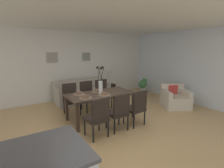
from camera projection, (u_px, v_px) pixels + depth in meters
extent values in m
plane|color=tan|center=(111.00, 131.00, 4.07)|extent=(9.00, 9.00, 0.00)
cube|color=white|center=(66.00, 66.00, 6.50)|extent=(9.00, 0.10, 2.60)
cube|color=white|center=(192.00, 67.00, 6.06)|extent=(0.10, 6.30, 2.60)
cube|color=white|center=(102.00, 17.00, 3.87)|extent=(9.00, 7.20, 0.08)
cube|color=#3D2D23|center=(101.00, 94.00, 4.66)|extent=(1.80, 0.91, 0.05)
cube|color=#3D2D23|center=(118.00, 99.00, 5.50)|extent=(0.07, 0.07, 0.69)
cube|color=#3D2D23|center=(67.00, 108.00, 4.62)|extent=(0.07, 0.07, 0.69)
cube|color=#3D2D23|center=(133.00, 106.00, 4.85)|extent=(0.07, 0.07, 0.69)
cube|color=#3D2D23|center=(77.00, 118.00, 3.96)|extent=(0.07, 0.07, 0.69)
cube|color=black|center=(96.00, 119.00, 3.76)|extent=(0.47, 0.47, 0.08)
cube|color=black|center=(101.00, 110.00, 3.55)|extent=(0.42, 0.09, 0.48)
cylinder|color=black|center=(99.00, 123.00, 4.06)|extent=(0.04, 0.04, 0.38)
cylinder|color=black|center=(85.00, 127.00, 3.84)|extent=(0.04, 0.04, 0.38)
cylinder|color=black|center=(108.00, 129.00, 3.76)|extent=(0.04, 0.04, 0.38)
cylinder|color=black|center=(93.00, 134.00, 3.54)|extent=(0.04, 0.04, 0.38)
cube|color=black|center=(72.00, 101.00, 5.05)|extent=(0.46, 0.46, 0.08)
cube|color=black|center=(69.00, 91.00, 5.16)|extent=(0.42, 0.08, 0.48)
cylinder|color=black|center=(68.00, 111.00, 4.84)|extent=(0.04, 0.04, 0.38)
cylinder|color=black|center=(80.00, 109.00, 5.03)|extent=(0.04, 0.04, 0.38)
cylinder|color=black|center=(64.00, 107.00, 5.16)|extent=(0.04, 0.04, 0.38)
cylinder|color=black|center=(76.00, 105.00, 5.35)|extent=(0.04, 0.04, 0.38)
cube|color=black|center=(117.00, 113.00, 4.09)|extent=(0.44, 0.44, 0.08)
cube|color=black|center=(122.00, 105.00, 3.88)|extent=(0.42, 0.06, 0.48)
cylinder|color=black|center=(119.00, 118.00, 4.39)|extent=(0.04, 0.04, 0.38)
cylinder|color=black|center=(106.00, 121.00, 4.19)|extent=(0.04, 0.04, 0.38)
cylinder|color=black|center=(128.00, 123.00, 4.08)|extent=(0.04, 0.04, 0.38)
cylinder|color=black|center=(114.00, 127.00, 3.88)|extent=(0.04, 0.04, 0.38)
cube|color=black|center=(89.00, 97.00, 5.41)|extent=(0.46, 0.46, 0.08)
cube|color=black|center=(86.00, 88.00, 5.51)|extent=(0.42, 0.08, 0.48)
cylinder|color=black|center=(87.00, 107.00, 5.19)|extent=(0.04, 0.04, 0.38)
cylinder|color=black|center=(98.00, 105.00, 5.41)|extent=(0.04, 0.04, 0.38)
cylinder|color=black|center=(81.00, 104.00, 5.49)|extent=(0.04, 0.04, 0.38)
cylinder|color=black|center=(92.00, 102.00, 5.71)|extent=(0.04, 0.04, 0.38)
cube|color=black|center=(134.00, 109.00, 4.37)|extent=(0.47, 0.47, 0.08)
cube|color=black|center=(140.00, 101.00, 4.17)|extent=(0.42, 0.09, 0.48)
cylinder|color=black|center=(134.00, 114.00, 4.68)|extent=(0.04, 0.04, 0.38)
cylinder|color=black|center=(124.00, 117.00, 4.45)|extent=(0.04, 0.04, 0.38)
cylinder|color=black|center=(145.00, 118.00, 4.38)|extent=(0.04, 0.04, 0.38)
cylinder|color=black|center=(134.00, 122.00, 4.15)|extent=(0.04, 0.04, 0.38)
cube|color=black|center=(104.00, 95.00, 5.68)|extent=(0.44, 0.44, 0.08)
cube|color=black|center=(101.00, 87.00, 5.78)|extent=(0.42, 0.06, 0.48)
cylinder|color=black|center=(102.00, 104.00, 5.47)|extent=(0.04, 0.04, 0.38)
cylinder|color=black|center=(112.00, 102.00, 5.67)|extent=(0.04, 0.04, 0.38)
cylinder|color=black|center=(96.00, 101.00, 5.78)|extent=(0.04, 0.04, 0.38)
cylinder|color=black|center=(106.00, 100.00, 5.98)|extent=(0.04, 0.04, 0.38)
cylinder|color=white|center=(101.00, 87.00, 4.62)|extent=(0.11, 0.11, 0.34)
cylinder|color=black|center=(102.00, 75.00, 4.60)|extent=(0.05, 0.12, 0.37)
sphere|color=black|center=(103.00, 67.00, 4.58)|extent=(0.07, 0.07, 0.07)
cylinder|color=black|center=(99.00, 75.00, 4.58)|extent=(0.08, 0.05, 0.38)
sphere|color=black|center=(97.00, 68.00, 4.56)|extent=(0.07, 0.07, 0.07)
cylinder|color=black|center=(101.00, 76.00, 4.50)|extent=(0.15, 0.06, 0.36)
sphere|color=black|center=(101.00, 68.00, 4.43)|extent=(0.07, 0.07, 0.07)
cylinder|color=#7F705B|center=(85.00, 98.00, 4.20)|extent=(0.32, 0.32, 0.01)
cylinder|color=brown|center=(85.00, 97.00, 4.19)|extent=(0.17, 0.17, 0.06)
cylinder|color=brown|center=(85.00, 96.00, 4.19)|extent=(0.13, 0.13, 0.04)
cylinder|color=#7F705B|center=(79.00, 94.00, 4.54)|extent=(0.32, 0.32, 0.01)
cylinder|color=brown|center=(79.00, 93.00, 4.53)|extent=(0.17, 0.17, 0.06)
cylinder|color=brown|center=(79.00, 93.00, 4.53)|extent=(0.13, 0.13, 0.04)
cylinder|color=#7F705B|center=(104.00, 95.00, 4.49)|extent=(0.32, 0.32, 0.01)
cylinder|color=brown|center=(104.00, 94.00, 4.48)|extent=(0.17, 0.17, 0.06)
cylinder|color=brown|center=(104.00, 93.00, 4.48)|extent=(0.13, 0.13, 0.04)
cylinder|color=#7F705B|center=(97.00, 92.00, 4.83)|extent=(0.32, 0.32, 0.01)
cylinder|color=brown|center=(97.00, 91.00, 4.82)|extent=(0.17, 0.17, 0.06)
cylinder|color=brown|center=(97.00, 90.00, 4.82)|extent=(0.13, 0.13, 0.04)
cube|color=#B2A899|center=(83.00, 96.00, 6.40)|extent=(1.97, 0.84, 0.42)
cube|color=#B2A899|center=(79.00, 84.00, 6.60)|extent=(1.97, 0.16, 0.38)
cube|color=#B2A899|center=(104.00, 85.00, 6.83)|extent=(0.10, 0.84, 0.20)
cube|color=#B2A899|center=(57.00, 91.00, 5.85)|extent=(0.10, 0.84, 0.20)
cube|color=black|center=(110.00, 90.00, 7.09)|extent=(0.36, 0.36, 0.52)
cylinder|color=beige|center=(110.00, 83.00, 7.03)|extent=(0.12, 0.12, 0.08)
cylinder|color=beige|center=(110.00, 79.00, 6.99)|extent=(0.02, 0.02, 0.30)
cone|color=silver|center=(110.00, 74.00, 6.95)|extent=(0.22, 0.22, 0.18)
cube|color=beige|center=(175.00, 101.00, 5.73)|extent=(1.08, 1.08, 0.40)
cube|color=beige|center=(172.00, 88.00, 5.97)|extent=(0.79, 0.51, 0.35)
cube|color=beige|center=(186.00, 93.00, 5.69)|extent=(0.43, 0.67, 0.18)
cube|color=beige|center=(166.00, 93.00, 5.63)|extent=(0.43, 0.67, 0.18)
cube|color=#C63833|center=(173.00, 89.00, 5.88)|extent=(0.30, 0.21, 0.30)
cube|color=#4C4C51|center=(20.00, 159.00, 1.61)|extent=(1.28, 0.86, 0.04)
cube|color=#B2ADA3|center=(52.00, 58.00, 6.11)|extent=(0.41, 0.02, 0.39)
cube|color=#9E9389|center=(52.00, 58.00, 6.10)|extent=(0.36, 0.01, 0.34)
cube|color=#B2ADA3|center=(86.00, 57.00, 6.80)|extent=(0.36, 0.02, 0.35)
cube|color=gray|center=(86.00, 57.00, 6.79)|extent=(0.31, 0.01, 0.30)
cylinder|color=silver|center=(143.00, 90.00, 7.65)|extent=(0.24, 0.24, 0.22)
sphere|color=#42844C|center=(143.00, 84.00, 7.60)|extent=(0.36, 0.36, 0.36)
sphere|color=#42844C|center=(144.00, 81.00, 7.57)|extent=(0.22, 0.22, 0.22)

